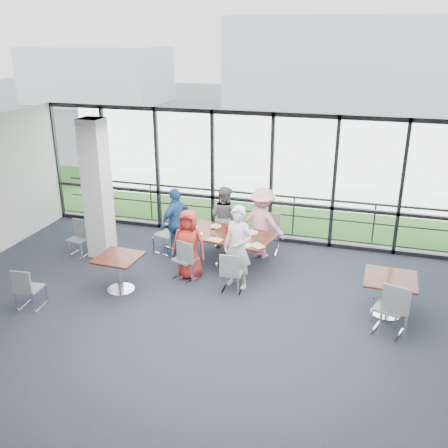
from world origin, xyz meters
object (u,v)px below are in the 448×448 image
(structural_column, at_px, (97,189))
(main_table, at_px, (228,239))
(diner_far_left, at_px, (224,217))
(chair_spare_la, at_px, (30,288))
(side_table_left, at_px, (119,262))
(chair_spare_lb, at_px, (78,239))
(chair_main_fl, at_px, (225,230))
(chair_main_nr, at_px, (232,272))
(diner_near_right, at_px, (238,247))
(chair_main_fr, at_px, (269,235))
(diner_far_right, at_px, (262,223))
(diner_near_left, at_px, (189,244))
(chair_main_nl, at_px, (185,259))
(side_table_right, at_px, (390,283))
(chair_main_end, at_px, (167,234))
(diner_end, at_px, (177,222))
(chair_spare_r, at_px, (390,308))

(structural_column, height_order, main_table, structural_column)
(diner_far_left, bearing_deg, chair_spare_la, 76.60)
(side_table_left, bearing_deg, chair_spare_lb, 143.97)
(diner_far_left, xyz_separation_m, chair_main_fl, (0.00, 0.03, -0.33))
(structural_column, height_order, chair_main_nr, structural_column)
(diner_near_right, height_order, chair_main_fr, diner_near_right)
(diner_far_right, bearing_deg, structural_column, 29.17)
(diner_near_right, bearing_deg, structural_column, -176.73)
(diner_near_left, relative_size, diner_near_right, 0.87)
(main_table, bearing_deg, chair_main_nl, -117.08)
(diner_far_right, relative_size, chair_spare_la, 2.03)
(side_table_left, height_order, chair_main_nl, chair_main_nl)
(structural_column, height_order, chair_spare_la, structural_column)
(side_table_right, bearing_deg, side_table_left, -173.58)
(chair_main_end, bearing_deg, side_table_right, 91.27)
(side_table_left, bearing_deg, diner_end, 76.99)
(side_table_left, height_order, diner_near_left, diner_near_left)
(diner_far_left, height_order, diner_end, diner_end)
(structural_column, bearing_deg, chair_spare_lb, -156.19)
(side_table_right, bearing_deg, main_table, 160.92)
(diner_end, bearing_deg, chair_spare_r, 90.70)
(main_table, height_order, chair_main_fl, chair_main_fl)
(chair_main_nl, height_order, chair_spare_lb, chair_main_nl)
(main_table, xyz_separation_m, side_table_right, (3.43, -1.19, 0.01))
(chair_spare_la, bearing_deg, side_table_right, 8.30)
(structural_column, distance_m, chair_spare_r, 6.71)
(diner_far_left, distance_m, chair_main_nl, 1.94)
(chair_main_fr, bearing_deg, side_table_left, 45.30)
(diner_far_right, xyz_separation_m, chair_main_end, (-2.19, -0.43, -0.36))
(chair_spare_la, bearing_deg, chair_spare_r, 2.83)
(side_table_left, distance_m, diner_far_left, 3.09)
(structural_column, height_order, chair_main_nl, structural_column)
(diner_end, distance_m, chair_spare_la, 3.57)
(diner_near_left, distance_m, chair_main_nr, 1.16)
(main_table, height_order, diner_far_right, diner_far_right)
(side_table_left, height_order, side_table_right, same)
(side_table_right, bearing_deg, diner_end, 163.52)
(diner_near_right, xyz_separation_m, chair_main_nl, (-1.15, 0.01, -0.42))
(side_table_left, distance_m, chair_main_fl, 3.12)
(structural_column, relative_size, chair_spare_r, 3.23)
(diner_near_right, xyz_separation_m, diner_end, (-1.77, 1.12, -0.05))
(side_table_left, bearing_deg, side_table_right, 6.42)
(diner_end, height_order, chair_main_nl, diner_end)
(diner_near_right, xyz_separation_m, chair_spare_lb, (-3.98, 0.41, -0.46))
(diner_far_left, bearing_deg, main_table, 132.08)
(chair_main_nr, height_order, chair_main_end, chair_main_end)
(main_table, xyz_separation_m, chair_main_fl, (-0.38, 1.02, -0.20))
(main_table, bearing_deg, diner_end, -179.44)
(main_table, relative_size, chair_main_end, 2.31)
(diner_near_right, relative_size, chair_main_fr, 1.91)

